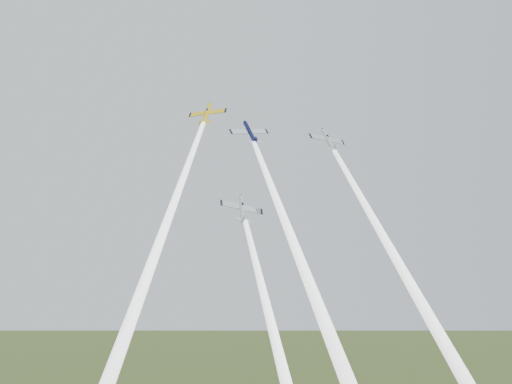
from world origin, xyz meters
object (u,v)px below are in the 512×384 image
plane_yellow (207,114)px  plane_silver_right (328,140)px  plane_silver_low (242,209)px  plane_navy (250,133)px

plane_yellow → plane_silver_right: size_ratio=0.97×
plane_yellow → plane_silver_low: bearing=-41.4°
plane_yellow → plane_navy: plane_yellow is taller
plane_silver_right → plane_silver_low: bearing=-175.5°
plane_yellow → plane_silver_low: plane_yellow is taller
plane_navy → plane_silver_low: (-2.37, -6.99, -16.17)m
plane_yellow → plane_silver_right: plane_yellow is taller
plane_yellow → plane_silver_low: (5.98, -12.92, -21.34)m
plane_yellow → plane_silver_right: bearing=14.7°
plane_navy → plane_silver_right: bearing=-9.8°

